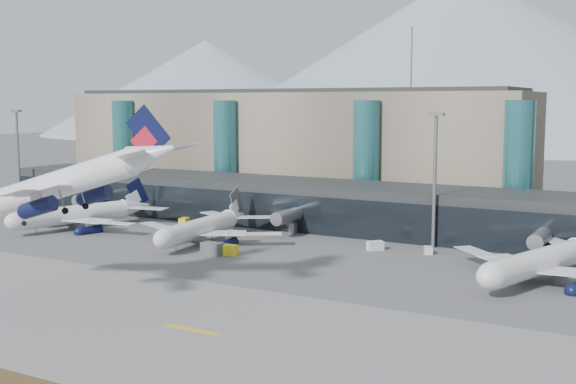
# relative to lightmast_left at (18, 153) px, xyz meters

# --- Properties ---
(ground) EXTENTS (900.00, 900.00, 0.00)m
(ground) POSITION_rel_lightmast_left_xyz_m (80.00, -45.00, -14.42)
(ground) COLOR #515154
(ground) RESTS_ON ground
(runway_strip) EXTENTS (400.00, 40.00, 0.04)m
(runway_strip) POSITION_rel_lightmast_left_xyz_m (80.00, -60.00, -14.40)
(runway_strip) COLOR slate
(runway_strip) RESTS_ON ground
(runway_markings) EXTENTS (128.00, 1.00, 0.02)m
(runway_markings) POSITION_rel_lightmast_left_xyz_m (80.00, -60.00, -14.37)
(runway_markings) COLOR gold
(runway_markings) RESTS_ON ground
(concourse) EXTENTS (170.00, 27.00, 10.00)m
(concourse) POSITION_rel_lightmast_left_xyz_m (79.98, 12.73, -9.45)
(concourse) COLOR black
(concourse) RESTS_ON ground
(terminal_main) EXTENTS (130.00, 30.00, 31.00)m
(terminal_main) POSITION_rel_lightmast_left_xyz_m (55.00, 45.00, 1.03)
(terminal_main) COLOR gray
(terminal_main) RESTS_ON ground
(teal_towers) EXTENTS (116.40, 19.40, 46.00)m
(teal_towers) POSITION_rel_lightmast_left_xyz_m (65.01, 29.01, -0.41)
(teal_towers) COLOR #286B70
(teal_towers) RESTS_ON ground
(lightmast_left) EXTENTS (3.00, 1.20, 25.60)m
(lightmast_left) POSITION_rel_lightmast_left_xyz_m (0.00, 0.00, 0.00)
(lightmast_left) COLOR slate
(lightmast_left) RESTS_ON ground
(lightmast_mid) EXTENTS (3.00, 1.20, 25.60)m
(lightmast_mid) POSITION_rel_lightmast_left_xyz_m (110.00, 3.00, 0.00)
(lightmast_mid) COLOR slate
(lightmast_mid) RESTS_ON ground
(hero_jet) EXTENTS (34.45, 34.08, 11.13)m
(hero_jet) POSITION_rel_lightmast_left_xyz_m (78.07, -55.74, 3.43)
(hero_jet) COLOR white
(hero_jet) RESTS_ON ground
(jet_parked_left) EXTENTS (34.11, 35.89, 11.52)m
(jet_parked_left) POSITION_rel_lightmast_left_xyz_m (36.57, -12.62, -10.06)
(jet_parked_left) COLOR white
(jet_parked_left) RESTS_ON ground
(jet_parked_mid) EXTENTS (33.96, 33.46, 10.97)m
(jet_parked_mid) POSITION_rel_lightmast_left_xyz_m (68.77, -12.62, -10.27)
(jet_parked_mid) COLOR white
(jet_parked_mid) RESTS_ON ground
(jet_parked_right) EXTENTS (34.43, 36.37, 11.68)m
(jet_parked_right) POSITION_rel_lightmast_left_xyz_m (133.59, -12.60, -10.00)
(jet_parked_right) COLOR white
(jet_parked_right) RESTS_ON ground
(veh_b) EXTENTS (2.34, 3.09, 1.59)m
(veh_b) POSITION_rel_lightmast_left_xyz_m (52.83, 0.44, -13.63)
(veh_b) COLOR yellow
(veh_b) RESTS_ON ground
(veh_c) EXTENTS (4.23, 2.48, 2.26)m
(veh_c) POSITION_rel_lightmast_left_xyz_m (77.01, -22.92, -13.29)
(veh_c) COLOR #4D4D52
(veh_c) RESTS_ON ground
(veh_d) EXTENTS (3.22, 3.29, 1.71)m
(veh_d) POSITION_rel_lightmast_left_xyz_m (101.30, -4.66, -13.56)
(veh_d) COLOR silver
(veh_d) RESTS_ON ground
(veh_g) EXTENTS (2.21, 2.63, 1.33)m
(veh_g) POSITION_rel_lightmast_left_xyz_m (111.04, -3.03, -13.76)
(veh_g) COLOR silver
(veh_g) RESTS_ON ground
(veh_h) EXTENTS (3.59, 2.24, 1.86)m
(veh_h) POSITION_rel_lightmast_left_xyz_m (79.67, -21.65, -13.49)
(veh_h) COLOR yellow
(veh_h) RESTS_ON ground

